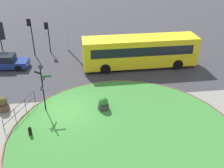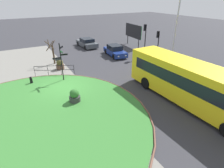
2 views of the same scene
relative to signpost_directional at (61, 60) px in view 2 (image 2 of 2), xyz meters
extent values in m
plane|color=#333338|center=(1.52, -0.30, -2.09)|extent=(120.00, 120.00, 0.00)
cube|color=gray|center=(1.52, -2.47, -2.08)|extent=(32.00, 7.65, 0.02)
cylinder|color=#387A33|center=(5.36, -3.51, -2.04)|extent=(14.97, 14.97, 0.10)
torus|color=brown|center=(5.36, -3.51, -2.03)|extent=(15.28, 15.28, 0.11)
cylinder|color=black|center=(-0.01, 0.01, -0.34)|extent=(0.09, 0.09, 3.49)
sphere|color=black|center=(-0.01, 0.01, 1.45)|extent=(0.10, 0.10, 0.10)
cube|color=black|center=(-0.28, 0.23, 1.04)|extent=(0.48, 0.42, 0.15)
cube|color=#195128|center=(0.35, 0.02, 0.81)|extent=(0.63, 0.06, 0.15)
cube|color=black|center=(0.05, 0.34, 0.43)|extent=(0.14, 0.57, 0.15)
cube|color=black|center=(-0.04, -0.38, 0.16)|extent=(0.09, 0.68, 0.15)
cube|color=black|center=(0.03, -0.27, 0.06)|extent=(0.11, 0.48, 0.15)
cylinder|color=black|center=(-0.75, -2.75, -1.81)|extent=(0.24, 0.24, 0.55)
sphere|color=black|center=(-0.75, -2.75, -1.49)|extent=(0.22, 0.22, 0.22)
cube|color=black|center=(-1.73, -0.40, -1.09)|extent=(1.58, 3.56, 0.03)
cube|color=black|center=(-1.73, -0.40, -1.54)|extent=(1.58, 3.56, 0.03)
cylinder|color=black|center=(-0.95, 1.38, -1.59)|extent=(0.04, 0.04, 1.00)
cylinder|color=black|center=(-1.47, 0.19, -1.59)|extent=(0.04, 0.04, 1.00)
cylinder|color=black|center=(-1.99, -0.99, -1.59)|extent=(0.04, 0.04, 1.00)
cylinder|color=black|center=(-2.51, -2.17, -1.59)|extent=(0.04, 0.04, 1.00)
cube|color=yellow|center=(8.58, 7.03, -0.44)|extent=(11.19, 2.69, 2.74)
cube|color=black|center=(8.56, 8.29, -0.06)|extent=(9.81, 0.20, 0.88)
cube|color=black|center=(8.61, 5.77, -0.06)|extent=(9.81, 0.20, 0.88)
cylinder|color=black|center=(5.00, 8.11, -1.59)|extent=(1.01, 0.32, 1.00)
cylinder|color=black|center=(5.04, 5.82, -1.59)|extent=(1.01, 0.32, 1.00)
cube|color=navy|center=(-4.48, 8.29, -1.60)|extent=(4.29, 2.08, 0.63)
cube|color=black|center=(-4.64, 8.31, -0.99)|extent=(2.09, 1.68, 0.59)
cube|color=#EAEACC|center=(-2.35, 8.61, -1.57)|extent=(0.04, 0.20, 0.12)
cube|color=#EAEACC|center=(-2.45, 7.59, -1.57)|extent=(0.04, 0.20, 0.12)
cylinder|color=black|center=(-3.12, 8.95, -1.77)|extent=(0.66, 0.28, 0.64)
cylinder|color=black|center=(-3.27, 7.41, -1.77)|extent=(0.66, 0.28, 0.64)
cylinder|color=black|center=(-5.69, 9.18, -1.77)|extent=(0.66, 0.28, 0.64)
cylinder|color=black|center=(-5.83, 7.64, -1.77)|extent=(0.66, 0.28, 0.64)
cube|color=#474C51|center=(-10.72, 6.78, -1.58)|extent=(4.59, 1.99, 0.66)
cube|color=black|center=(-10.54, 6.79, -1.00)|extent=(2.14, 1.71, 0.50)
cube|color=#EAEACC|center=(-12.99, 6.16, -1.55)|extent=(0.03, 0.20, 0.12)
cube|color=#EAEACC|center=(-13.02, 7.29, -1.55)|extent=(0.03, 0.20, 0.12)
cylinder|color=black|center=(-12.11, 5.89, -1.77)|extent=(0.65, 0.24, 0.64)
cylinder|color=black|center=(-12.15, 7.61, -1.77)|extent=(0.65, 0.24, 0.64)
cylinder|color=black|center=(-9.29, 5.96, -1.77)|extent=(0.65, 0.24, 0.64)
cylinder|color=black|center=(-9.34, 7.68, -1.77)|extent=(0.65, 0.24, 0.64)
cylinder|color=black|center=(-2.21, 11.39, -0.05)|extent=(0.11, 0.11, 4.08)
cube|color=black|center=(-2.42, 11.39, 1.60)|extent=(0.26, 0.26, 0.78)
sphere|color=black|center=(-2.57, 11.39, 1.84)|extent=(0.16, 0.16, 0.16)
sphere|color=#F2A519|center=(-2.57, 11.39, 1.60)|extent=(0.16, 0.16, 0.16)
sphere|color=black|center=(-2.57, 11.39, 1.35)|extent=(0.16, 0.16, 0.16)
cylinder|color=black|center=(-0.55, 12.09, -0.37)|extent=(0.11, 0.11, 3.45)
cube|color=black|center=(-0.76, 12.12, 0.97)|extent=(0.29, 0.29, 0.78)
sphere|color=red|center=(-0.91, 12.14, 1.21)|extent=(0.16, 0.16, 0.16)
sphere|color=black|center=(-0.91, 12.14, 0.97)|extent=(0.16, 0.16, 0.16)
sphere|color=black|center=(-0.91, 12.14, 0.72)|extent=(0.16, 0.16, 0.16)
cylinder|color=#B7B7BC|center=(1.40, 12.59, 1.59)|extent=(0.16, 0.16, 7.37)
cylinder|color=black|center=(-9.34, 13.59, -0.94)|extent=(0.12, 0.12, 2.29)
cylinder|color=black|center=(-6.11, 13.40, -0.94)|extent=(0.12, 0.12, 2.29)
cube|color=green|center=(-7.73, 13.49, 0.21)|extent=(4.32, 0.37, 1.91)
cube|color=black|center=(-7.73, 13.42, 0.21)|extent=(4.42, 0.29, 2.01)
cylinder|color=brown|center=(-3.13, 0.53, -1.82)|extent=(0.84, 0.84, 0.54)
sphere|color=#4C4723|center=(-3.13, 0.53, -1.32)|extent=(0.72, 0.72, 0.72)
cylinder|color=#383838|center=(4.25, -0.33, -1.83)|extent=(0.83, 0.83, 0.51)
sphere|color=#33702D|center=(4.25, -0.33, -1.35)|extent=(0.70, 0.70, 0.70)
cylinder|color=#423323|center=(-5.24, 0.42, -0.99)|extent=(0.19, 0.19, 2.20)
cylinder|color=#423323|center=(-4.88, 0.05, 0.25)|extent=(0.84, 0.82, 0.88)
cylinder|color=#423323|center=(-5.46, 0.55, 0.24)|extent=(0.37, 0.55, 0.77)
cylinder|color=#423323|center=(-5.71, 0.22, -0.06)|extent=(0.51, 1.03, 0.97)
cylinder|color=#423323|center=(-5.26, 0.06, 0.29)|extent=(0.79, 0.14, 0.90)
camera|label=1|loc=(2.78, -17.11, 9.20)|focal=43.09mm
camera|label=2|loc=(15.80, -3.65, 5.20)|focal=28.93mm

